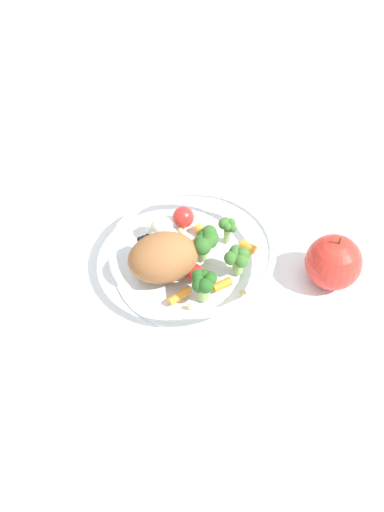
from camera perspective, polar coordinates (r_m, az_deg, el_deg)
The scene contains 4 objects.
ground_plane at distance 0.80m, azimuth 0.59°, elevation -1.34°, with size 2.40×2.40×0.00m, color white.
food_container at distance 0.78m, azimuth -0.73°, elevation 0.26°, with size 0.23×0.23×0.08m.
loose_apple at distance 0.78m, azimuth 14.16°, elevation -0.61°, with size 0.08×0.08×0.09m.
folded_napkin at distance 0.88m, azimuth -13.17°, elevation 2.88°, with size 0.11×0.15×0.01m, color silver.
Camera 1 is at (0.20, -0.46, 0.63)m, focal length 39.42 mm.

